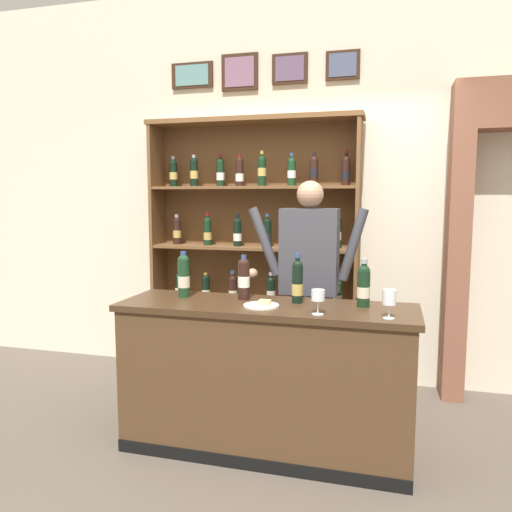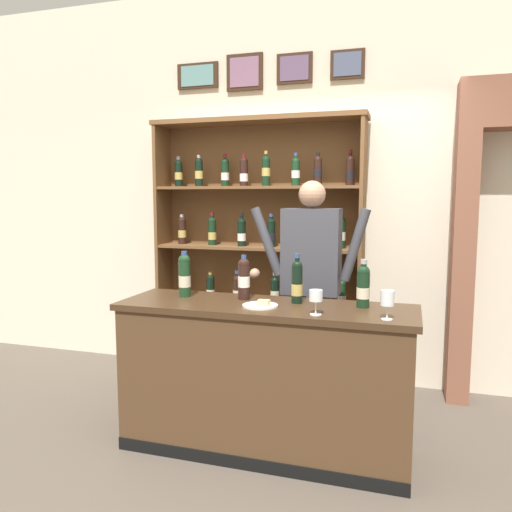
{
  "view_description": "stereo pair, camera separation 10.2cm",
  "coord_description": "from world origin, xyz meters",
  "px_view_note": "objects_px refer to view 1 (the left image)",
  "views": [
    {
      "loc": [
        0.79,
        -2.97,
        1.63
      ],
      "look_at": [
        -0.06,
        0.12,
        1.24
      ],
      "focal_mm": 35.06,
      "sensor_mm": 36.0,
      "label": 1
    },
    {
      "loc": [
        0.89,
        -2.94,
        1.63
      ],
      "look_at": [
        -0.06,
        0.12,
        1.24
      ],
      "focal_mm": 35.06,
      "sensor_mm": 36.0,
      "label": 2
    }
  ],
  "objects_px": {
    "wine_shelf": "(254,244)",
    "tasting_bottle_riserva": "(184,275)",
    "shopkeeper": "(309,272)",
    "wine_glass_left": "(318,297)",
    "cheese_plate": "(262,305)",
    "tasting_counter": "(266,378)",
    "tasting_bottle_chianti": "(297,281)",
    "wine_glass_spare": "(389,299)",
    "tasting_bottle_super_tuscan": "(244,278)",
    "tasting_bottle_vin_santo": "(364,285)"
  },
  "relations": [
    {
      "from": "wine_shelf",
      "to": "tasting_counter",
      "type": "height_order",
      "value": "wine_shelf"
    },
    {
      "from": "wine_shelf",
      "to": "tasting_bottle_riserva",
      "type": "distance_m",
      "value": 1.18
    },
    {
      "from": "tasting_bottle_riserva",
      "to": "cheese_plate",
      "type": "bearing_deg",
      "value": -14.51
    },
    {
      "from": "wine_shelf",
      "to": "shopkeeper",
      "type": "xyz_separation_m",
      "value": [
        0.59,
        -0.63,
        -0.13
      ]
    },
    {
      "from": "tasting_bottle_riserva",
      "to": "tasting_counter",
      "type": "bearing_deg",
      "value": -8.14
    },
    {
      "from": "tasting_bottle_super_tuscan",
      "to": "shopkeeper",
      "type": "bearing_deg",
      "value": 55.62
    },
    {
      "from": "wine_shelf",
      "to": "tasting_bottle_riserva",
      "type": "bearing_deg",
      "value": -98.13
    },
    {
      "from": "wine_glass_left",
      "to": "tasting_bottle_riserva",
      "type": "bearing_deg",
      "value": 164.25
    },
    {
      "from": "tasting_bottle_vin_santo",
      "to": "wine_glass_spare",
      "type": "bearing_deg",
      "value": -60.73
    },
    {
      "from": "shopkeeper",
      "to": "tasting_bottle_riserva",
      "type": "distance_m",
      "value": 0.93
    },
    {
      "from": "wine_shelf",
      "to": "tasting_counter",
      "type": "xyz_separation_m",
      "value": [
        0.42,
        -1.25,
        -0.73
      ]
    },
    {
      "from": "tasting_bottle_chianti",
      "to": "tasting_bottle_riserva",
      "type": "bearing_deg",
      "value": -178.67
    },
    {
      "from": "tasting_bottle_riserva",
      "to": "cheese_plate",
      "type": "xyz_separation_m",
      "value": [
        0.58,
        -0.15,
        -0.14
      ]
    },
    {
      "from": "tasting_bottle_vin_santo",
      "to": "wine_glass_spare",
      "type": "xyz_separation_m",
      "value": [
        0.15,
        -0.28,
        -0.02
      ]
    },
    {
      "from": "shopkeeper",
      "to": "tasting_bottle_vin_santo",
      "type": "height_order",
      "value": "shopkeeper"
    },
    {
      "from": "tasting_bottle_riserva",
      "to": "tasting_bottle_vin_santo",
      "type": "bearing_deg",
      "value": 0.81
    },
    {
      "from": "shopkeeper",
      "to": "cheese_plate",
      "type": "relative_size",
      "value": 7.94
    },
    {
      "from": "cheese_plate",
      "to": "wine_glass_spare",
      "type": "bearing_deg",
      "value": -8.24
    },
    {
      "from": "wine_shelf",
      "to": "tasting_bottle_super_tuscan",
      "type": "relative_size",
      "value": 7.79
    },
    {
      "from": "shopkeeper",
      "to": "wine_glass_spare",
      "type": "height_order",
      "value": "shopkeeper"
    },
    {
      "from": "wine_glass_left",
      "to": "cheese_plate",
      "type": "bearing_deg",
      "value": 162.31
    },
    {
      "from": "wine_glass_spare",
      "to": "cheese_plate",
      "type": "xyz_separation_m",
      "value": [
        -0.75,
        0.11,
        -0.1
      ]
    },
    {
      "from": "tasting_bottle_riserva",
      "to": "wine_glass_left",
      "type": "height_order",
      "value": "tasting_bottle_riserva"
    },
    {
      "from": "shopkeeper",
      "to": "tasting_bottle_riserva",
      "type": "height_order",
      "value": "shopkeeper"
    },
    {
      "from": "wine_shelf",
      "to": "tasting_bottle_riserva",
      "type": "relative_size",
      "value": 7.44
    },
    {
      "from": "wine_shelf",
      "to": "tasting_bottle_vin_santo",
      "type": "height_order",
      "value": "wine_shelf"
    },
    {
      "from": "shopkeeper",
      "to": "tasting_bottle_super_tuscan",
      "type": "height_order",
      "value": "shopkeeper"
    },
    {
      "from": "tasting_bottle_chianti",
      "to": "wine_glass_spare",
      "type": "bearing_deg",
      "value": -26.12
    },
    {
      "from": "wine_shelf",
      "to": "wine_glass_spare",
      "type": "height_order",
      "value": "wine_shelf"
    },
    {
      "from": "wine_glass_left",
      "to": "tasting_bottle_super_tuscan",
      "type": "bearing_deg",
      "value": 150.86
    },
    {
      "from": "wine_shelf",
      "to": "tasting_bottle_chianti",
      "type": "bearing_deg",
      "value": -62.27
    },
    {
      "from": "tasting_counter",
      "to": "tasting_bottle_riserva",
      "type": "height_order",
      "value": "tasting_bottle_riserva"
    },
    {
      "from": "tasting_bottle_riserva",
      "to": "wine_glass_spare",
      "type": "bearing_deg",
      "value": -11.0
    },
    {
      "from": "wine_shelf",
      "to": "wine_glass_left",
      "type": "relative_size",
      "value": 15.77
    },
    {
      "from": "wine_glass_spare",
      "to": "tasting_bottle_riserva",
      "type": "bearing_deg",
      "value": 169.0
    },
    {
      "from": "tasting_bottle_super_tuscan",
      "to": "tasting_counter",
      "type": "bearing_deg",
      "value": -32.75
    },
    {
      "from": "shopkeeper",
      "to": "wine_glass_spare",
      "type": "relative_size",
      "value": 10.71
    },
    {
      "from": "tasting_bottle_riserva",
      "to": "wine_glass_left",
      "type": "relative_size",
      "value": 2.12
    },
    {
      "from": "wine_glass_left",
      "to": "cheese_plate",
      "type": "relative_size",
      "value": 0.66
    },
    {
      "from": "tasting_counter",
      "to": "tasting_bottle_chianti",
      "type": "xyz_separation_m",
      "value": [
        0.18,
        0.1,
        0.62
      ]
    },
    {
      "from": "tasting_bottle_chianti",
      "to": "wine_glass_spare",
      "type": "xyz_separation_m",
      "value": [
        0.57,
        -0.28,
        -0.03
      ]
    },
    {
      "from": "tasting_bottle_super_tuscan",
      "to": "wine_glass_spare",
      "type": "distance_m",
      "value": 0.97
    },
    {
      "from": "tasting_counter",
      "to": "tasting_bottle_super_tuscan",
      "type": "bearing_deg",
      "value": 147.25
    },
    {
      "from": "cheese_plate",
      "to": "tasting_bottle_super_tuscan",
      "type": "bearing_deg",
      "value": 133.16
    },
    {
      "from": "wine_shelf",
      "to": "wine_glass_spare",
      "type": "distance_m",
      "value": 1.85
    },
    {
      "from": "tasting_bottle_riserva",
      "to": "tasting_bottle_super_tuscan",
      "type": "height_order",
      "value": "tasting_bottle_riserva"
    },
    {
      "from": "tasting_counter",
      "to": "tasting_bottle_chianti",
      "type": "height_order",
      "value": "tasting_bottle_chianti"
    },
    {
      "from": "tasting_bottle_super_tuscan",
      "to": "cheese_plate",
      "type": "height_order",
      "value": "tasting_bottle_super_tuscan"
    },
    {
      "from": "wine_shelf",
      "to": "wine_glass_spare",
      "type": "xyz_separation_m",
      "value": [
        1.17,
        -1.42,
        -0.15
      ]
    },
    {
      "from": "tasting_counter",
      "to": "wine_glass_left",
      "type": "relative_size",
      "value": 12.84
    }
  ]
}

